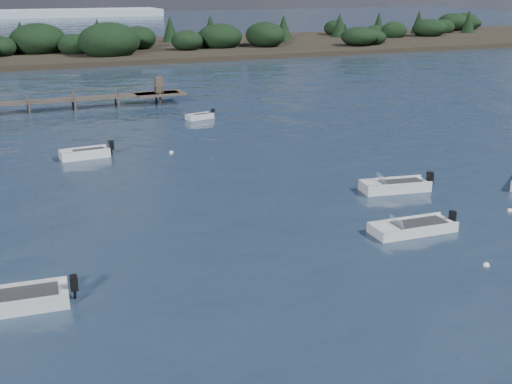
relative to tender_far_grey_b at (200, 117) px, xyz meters
name	(u,v)px	position (x,y,z in m)	size (l,w,h in m)	color
ground	(101,89)	(-5.39, 21.27, -0.14)	(400.00, 400.00, 0.00)	#162333
tender_far_grey_b	(200,117)	(0.00, 0.00, 0.00)	(2.95, 1.65, 0.99)	#B0B5B8
dinghy_mid_white_a	(412,229)	(1.30, -30.94, 0.00)	(4.72, 1.82, 1.10)	silver
dinghy_mid_grey	(8,304)	(-17.98, -31.54, 0.03)	(5.03, 2.07, 1.26)	#B0B5B8
dinghy_extra_a	(395,188)	(4.36, -24.90, 0.04)	(4.62, 2.17, 1.34)	silver
tender_far_white	(85,155)	(-11.83, -9.89, 0.05)	(3.88, 1.60, 1.32)	silver
buoy_b	(486,266)	(1.93, -35.61, -0.14)	(0.32, 0.32, 0.32)	silver
buoy_d	(510,211)	(8.16, -30.44, -0.14)	(0.32, 0.32, 0.32)	silver
buoy_e	(171,153)	(-5.74, -10.92, -0.14)	(0.32, 0.32, 0.32)	silver
far_headland	(199,38)	(19.61, 61.27, 1.82)	(190.00, 40.00, 5.80)	black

